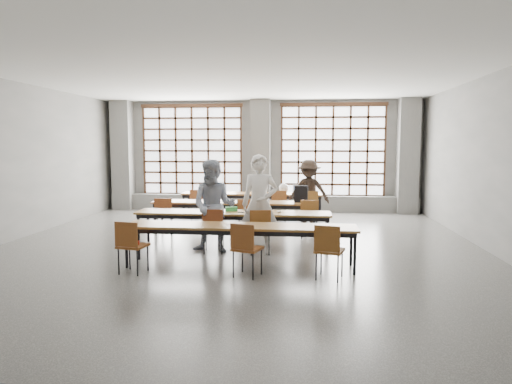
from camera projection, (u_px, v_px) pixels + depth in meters
floor at (236, 248)px, 9.35m from camera, size 11.00×11.00×0.00m
ceiling at (236, 74)px, 8.99m from camera, size 11.00×11.00×0.00m
wall_back at (262, 156)px, 14.61m from camera, size 10.00×0.00×10.00m
wall_front at (136, 189)px, 3.73m from camera, size 10.00×0.00×10.00m
wall_left at (4, 161)px, 9.70m from camera, size 0.00×11.00×11.00m
wall_right at (496, 164)px, 8.65m from camera, size 0.00×11.00×11.00m
column_left at (123, 155)px, 14.81m from camera, size 0.60×0.55×3.50m
column_mid at (261, 156)px, 14.33m from camera, size 0.60×0.55×3.50m
column_right at (408, 156)px, 13.86m from camera, size 0.60×0.55×3.50m
window_left at (192, 151)px, 14.75m from camera, size 3.32×0.12×3.00m
window_right at (333, 151)px, 14.28m from camera, size 3.32×0.12×3.00m
sill_ledge at (261, 203)px, 14.57m from camera, size 9.80×0.35×0.50m
desk_row_a at (252, 195)px, 12.99m from camera, size 4.00×0.70×0.73m
desk_row_b at (235, 204)px, 11.07m from camera, size 4.00×0.70×0.73m
desk_row_c at (233, 215)px, 9.39m from camera, size 4.00×0.70×0.73m
desk_row_d at (240, 229)px, 7.84m from camera, size 4.00×0.70×0.73m
chair_back_left at (198, 202)px, 12.53m from camera, size 0.48×0.48×0.88m
chair_back_mid at (279, 203)px, 12.30m from camera, size 0.45×0.45×0.88m
chair_back_right at (309, 203)px, 12.21m from camera, size 0.52×0.52×0.88m
chair_mid_left at (164, 212)px, 10.63m from camera, size 0.50×0.50×0.88m
chair_mid_centre at (247, 214)px, 10.42m from camera, size 0.49×0.49×0.88m
chair_mid_right at (310, 215)px, 10.27m from camera, size 0.43×0.43×0.88m
chair_front_left at (213, 226)px, 8.81m from camera, size 0.46×0.46×0.88m
chair_front_right at (260, 227)px, 8.72m from camera, size 0.49×0.49×0.88m
chair_near_left at (130, 242)px, 7.41m from camera, size 0.48×0.49×0.88m
chair_near_mid at (245, 244)px, 7.22m from camera, size 0.53×0.53×0.88m
chair_near_right at (329, 246)px, 7.08m from camera, size 0.52×0.52×0.88m
student_male at (260, 204)px, 8.80m from camera, size 0.71×0.48×1.92m
student_female at (214, 206)px, 8.90m from camera, size 0.92×0.74×1.82m
student_back at (309, 191)px, 12.31m from camera, size 1.15×0.73×1.70m
laptop_front at (260, 208)px, 9.43m from camera, size 0.37×0.31×0.26m
laptop_back at (299, 191)px, 12.94m from camera, size 0.39×0.33×0.26m
mouse at (279, 212)px, 9.26m from camera, size 0.10×0.07×0.04m
green_box at (231, 209)px, 9.47m from camera, size 0.26×0.15×0.09m
phone at (241, 212)px, 9.27m from camera, size 0.14×0.09×0.01m
paper_sheet_a at (211, 201)px, 11.17m from camera, size 0.36×0.31×0.00m
paper_sheet_b at (222, 202)px, 11.04m from camera, size 0.36×0.33×0.00m
paper_sheet_c at (239, 202)px, 11.05m from camera, size 0.31×0.23×0.00m
backpack at (301, 194)px, 10.92m from camera, size 0.33×0.22×0.40m
plastic_bag at (284, 188)px, 12.92m from camera, size 0.30×0.26×0.29m
red_pouch at (133, 243)px, 7.49m from camera, size 0.21×0.11×0.06m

